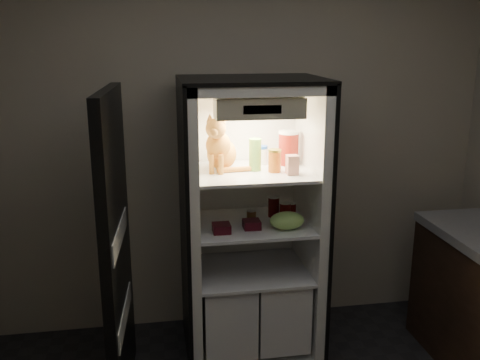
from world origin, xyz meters
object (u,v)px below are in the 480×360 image
object	(u,v)px
parmesan_shaker	(255,155)
berry_box_right	(252,224)
tabby_cat	(220,148)
condiment_jar	(251,216)
berry_box_left	(222,228)
refrigerator	(250,240)
soda_can_b	(291,211)
salsa_jar	(275,161)
cream_carton	(292,165)
mayo_tub	(261,155)
grape_bag	(287,220)
pepper_jar	(288,148)
soda_can_c	(285,213)
soda_can_a	(274,207)

from	to	relation	value
parmesan_shaker	berry_box_right	bearing A→B (deg)	-110.10
tabby_cat	parmesan_shaker	size ratio (longest dim) A/B	1.86
condiment_jar	berry_box_left	distance (m)	0.27
refrigerator	parmesan_shaker	bearing A→B (deg)	-70.84
berry_box_right	refrigerator	bearing A→B (deg)	82.92
tabby_cat	soda_can_b	bearing A→B (deg)	16.11
salsa_jar	cream_carton	world-z (taller)	salsa_jar
salsa_jar	berry_box_right	bearing A→B (deg)	-160.81
refrigerator	berry_box_left	size ratio (longest dim) A/B	17.18
salsa_jar	cream_carton	bearing A→B (deg)	-40.49
parmesan_shaker	salsa_jar	bearing A→B (deg)	-26.73
mayo_tub	grape_bag	distance (m)	0.50
mayo_tub	pepper_jar	bearing A→B (deg)	-14.91
soda_can_b	grape_bag	xyz separation A→B (m)	(-0.07, -0.17, -0.00)
soda_can_b	soda_can_c	world-z (taller)	soda_can_c
cream_carton	berry_box_left	size ratio (longest dim) A/B	1.10
refrigerator	soda_can_c	xyz separation A→B (m)	(0.21, -0.09, 0.22)
cream_carton	pepper_jar	bearing A→B (deg)	80.83
berry_box_left	berry_box_right	bearing A→B (deg)	11.59
parmesan_shaker	tabby_cat	bearing A→B (deg)	167.83
grape_bag	berry_box_left	xyz separation A→B (m)	(-0.42, 0.00, -0.03)
soda_can_c	cream_carton	bearing A→B (deg)	-82.46
refrigerator	grape_bag	distance (m)	0.36
refrigerator	soda_can_a	bearing A→B (deg)	11.43
cream_carton	berry_box_left	bearing A→B (deg)	-178.11
condiment_jar	grape_bag	world-z (taller)	grape_bag
salsa_jar	berry_box_right	world-z (taller)	salsa_jar
berry_box_left	pepper_jar	bearing A→B (deg)	29.39
soda_can_a	cream_carton	bearing A→B (deg)	-75.39
pepper_jar	grape_bag	world-z (taller)	pepper_jar
soda_can_b	pepper_jar	bearing A→B (deg)	90.73
mayo_tub	pepper_jar	world-z (taller)	pepper_jar
pepper_jar	soda_can_a	size ratio (longest dim) A/B	1.65
refrigerator	tabby_cat	world-z (taller)	refrigerator
mayo_tub	cream_carton	world-z (taller)	mayo_tub
soda_can_c	berry_box_right	xyz separation A→B (m)	(-0.24, -0.07, -0.04)
pepper_jar	condiment_jar	world-z (taller)	pepper_jar
soda_can_c	pepper_jar	bearing A→B (deg)	71.01
condiment_jar	grape_bag	distance (m)	0.26
pepper_jar	cream_carton	xyz separation A→B (m)	(-0.04, -0.26, -0.05)
soda_can_a	grape_bag	bearing A→B (deg)	-83.24
parmesan_shaker	soda_can_c	xyz separation A→B (m)	(0.19, -0.04, -0.39)
soda_can_b	grape_bag	distance (m)	0.19
mayo_tub	pepper_jar	distance (m)	0.19
soda_can_a	soda_can_c	bearing A→B (deg)	-70.18
pepper_jar	condiment_jar	bearing A→B (deg)	-156.25
parmesan_shaker	pepper_jar	world-z (taller)	pepper_jar
refrigerator	soda_can_c	world-z (taller)	refrigerator
salsa_jar	pepper_jar	size ratio (longest dim) A/B	0.64
cream_carton	grape_bag	xyz separation A→B (m)	(-0.03, -0.02, -0.36)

